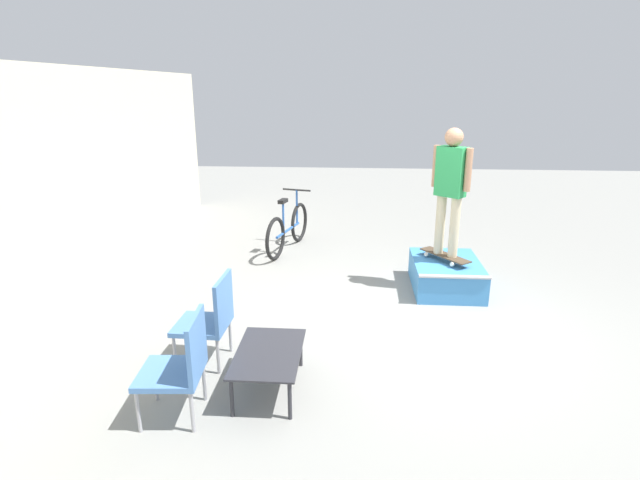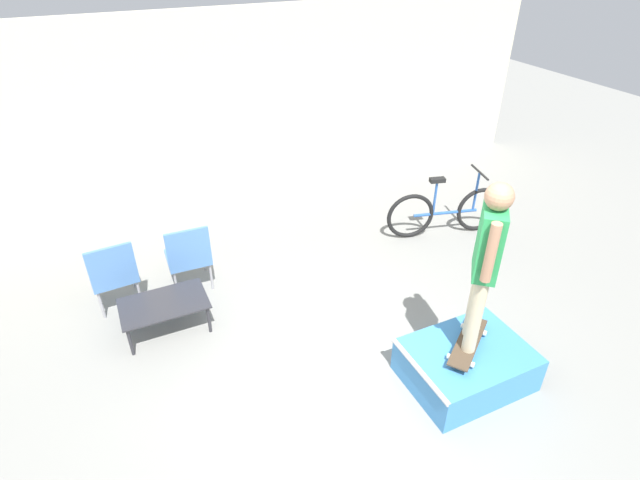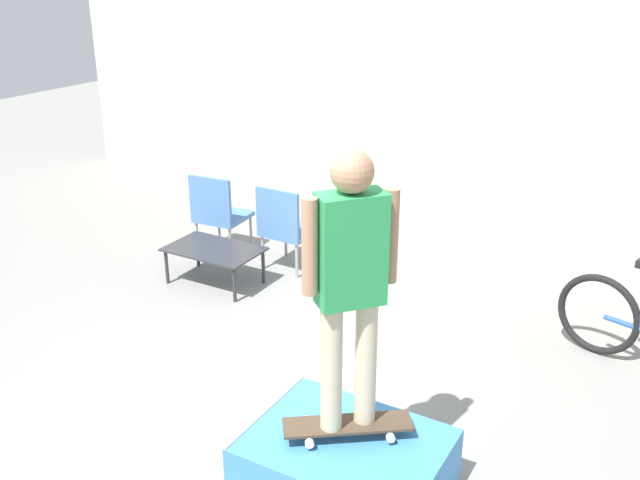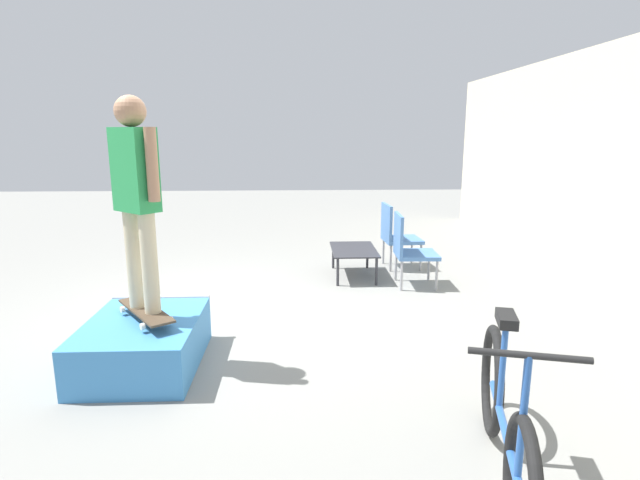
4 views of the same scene
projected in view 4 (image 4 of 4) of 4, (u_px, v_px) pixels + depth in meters
name	position (u px, v px, depth m)	size (l,w,h in m)	color
ground_plane	(221.00, 316.00, 5.40)	(24.00, 24.00, 0.00)	gray
skate_ramp_box	(144.00, 343.00, 4.21)	(1.23, 0.91, 0.43)	#3D84C6
skateboard_on_ramp	(146.00, 311.00, 4.16)	(0.76, 0.63, 0.07)	#473828
person_skater	(136.00, 188.00, 3.94)	(0.40, 0.45, 1.73)	#C6B793
coffee_table	(354.00, 252.00, 6.82)	(0.96, 0.60, 0.39)	#2D2D33
patio_chair_left	(396.00, 233.00, 7.25)	(0.56, 0.56, 0.94)	#99999E
patio_chair_right	(409.00, 247.00, 6.38)	(0.54, 0.54, 0.94)	#99999E
bicycle	(504.00, 423.00, 2.74)	(1.76, 0.62, 1.00)	black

